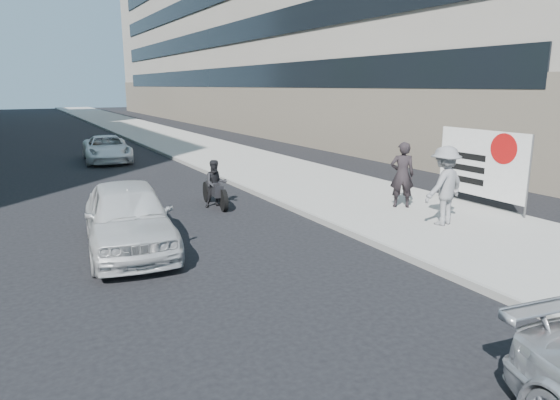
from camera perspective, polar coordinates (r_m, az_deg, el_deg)
ground at (r=10.55m, az=5.48°, el=-6.88°), size 160.00×160.00×0.00m
near_sidewalk at (r=30.00m, az=-9.71°, el=6.08°), size 5.00×120.00×0.15m
near_building at (r=46.57m, az=0.87°, el=20.89°), size 14.00×70.00×20.00m
jogger at (r=13.06m, az=18.27°, el=1.57°), size 1.38×0.93×1.98m
pedestrian_woman at (r=14.63m, az=13.79°, el=2.81°), size 0.82×0.75×1.88m
protest_banner at (r=15.36m, az=22.05°, el=3.89°), size 0.08×3.06×2.20m
white_sedan_near at (r=11.50m, az=-16.95°, el=-1.79°), size 2.27×4.61×1.51m
white_sedan_far at (r=25.43m, az=-19.18°, el=5.56°), size 2.42×4.59×1.23m
motorcycle at (r=15.04m, az=-7.39°, el=1.60°), size 0.76×2.05×1.42m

